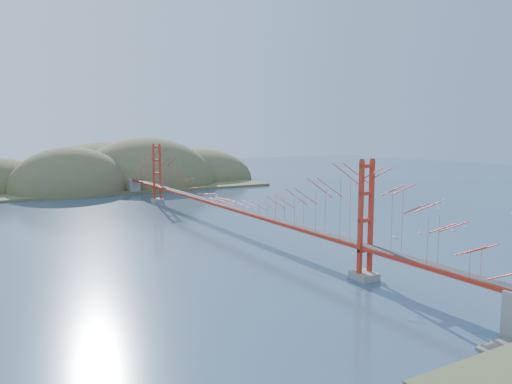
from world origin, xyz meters
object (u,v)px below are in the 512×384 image
bridge (224,180)px  sailboat_1 (298,201)px  sailboat_2 (419,233)px  sailboat_0 (452,230)px

bridge → sailboat_1: (25.04, 16.65, -6.88)m
bridge → sailboat_1: bearing=33.6°
sailboat_2 → sailboat_0: bearing=-13.0°
sailboat_2 → sailboat_1: (3.69, 34.51, -0.00)m
sailboat_2 → bridge: bearing=140.1°
sailboat_2 → sailboat_1: sailboat_2 is taller
bridge → sailboat_1: size_ratio=170.23×
sailboat_1 → bridge: bearing=-146.4°
sailboat_0 → bridge: bearing=144.5°
sailboat_0 → sailboat_1: bearing=92.8°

